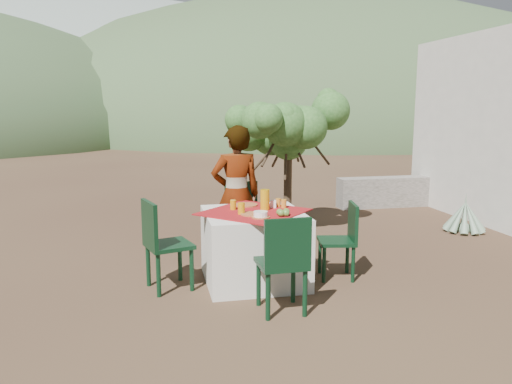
{
  "coord_description": "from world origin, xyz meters",
  "views": [
    {
      "loc": [
        -1.04,
        -5.03,
        1.85
      ],
      "look_at": [
        0.1,
        0.38,
        0.9
      ],
      "focal_mm": 35.0,
      "sensor_mm": 36.0,
      "label": 1
    }
  ],
  "objects_px": {
    "table": "(254,246)",
    "shrub_tree": "(291,135)",
    "chair_far": "(243,215)",
    "chair_right": "(343,237)",
    "person": "(236,195)",
    "agave": "(465,217)",
    "juice_pitcher": "(265,200)",
    "chair_left": "(161,241)",
    "chair_near": "(284,260)"
  },
  "relations": [
    {
      "from": "table",
      "to": "shrub_tree",
      "type": "height_order",
      "value": "shrub_tree"
    },
    {
      "from": "shrub_tree",
      "to": "chair_far",
      "type": "bearing_deg",
      "value": -133.88
    },
    {
      "from": "chair_right",
      "to": "chair_far",
      "type": "bearing_deg",
      "value": -129.86
    },
    {
      "from": "person",
      "to": "agave",
      "type": "height_order",
      "value": "person"
    },
    {
      "from": "person",
      "to": "juice_pitcher",
      "type": "bearing_deg",
      "value": 101.68
    },
    {
      "from": "chair_left",
      "to": "chair_right",
      "type": "height_order",
      "value": "chair_left"
    },
    {
      "from": "chair_right",
      "to": "chair_left",
      "type": "bearing_deg",
      "value": -80.05
    },
    {
      "from": "chair_left",
      "to": "agave",
      "type": "height_order",
      "value": "chair_left"
    },
    {
      "from": "chair_near",
      "to": "chair_left",
      "type": "distance_m",
      "value": 1.35
    },
    {
      "from": "chair_far",
      "to": "juice_pitcher",
      "type": "bearing_deg",
      "value": -87.8
    },
    {
      "from": "chair_far",
      "to": "person",
      "type": "bearing_deg",
      "value": -117.16
    },
    {
      "from": "agave",
      "to": "juice_pitcher",
      "type": "xyz_separation_m",
      "value": [
        -3.37,
        -1.37,
        0.65
      ]
    },
    {
      "from": "table",
      "to": "chair_near",
      "type": "bearing_deg",
      "value": -84.84
    },
    {
      "from": "chair_right",
      "to": "person",
      "type": "relative_size",
      "value": 0.5
    },
    {
      "from": "juice_pitcher",
      "to": "shrub_tree",
      "type": "bearing_deg",
      "value": 66.38
    },
    {
      "from": "chair_near",
      "to": "juice_pitcher",
      "type": "bearing_deg",
      "value": -94.69
    },
    {
      "from": "chair_far",
      "to": "agave",
      "type": "relative_size",
      "value": 1.39
    },
    {
      "from": "chair_right",
      "to": "shrub_tree",
      "type": "bearing_deg",
      "value": -168.38
    },
    {
      "from": "person",
      "to": "juice_pitcher",
      "type": "relative_size",
      "value": 7.53
    },
    {
      "from": "chair_near",
      "to": "agave",
      "type": "xyz_separation_m",
      "value": [
        3.42,
        2.34,
        -0.28
      ]
    },
    {
      "from": "chair_far",
      "to": "shrub_tree",
      "type": "bearing_deg",
      "value": 44.4
    },
    {
      "from": "chair_left",
      "to": "chair_near",
      "type": "bearing_deg",
      "value": -145.43
    },
    {
      "from": "shrub_tree",
      "to": "agave",
      "type": "xyz_separation_m",
      "value": [
        2.56,
        -0.49,
        -1.22
      ]
    },
    {
      "from": "table",
      "to": "shrub_tree",
      "type": "bearing_deg",
      "value": 63.76
    },
    {
      "from": "table",
      "to": "chair_right",
      "type": "distance_m",
      "value": 0.97
    },
    {
      "from": "chair_near",
      "to": "shrub_tree",
      "type": "height_order",
      "value": "shrub_tree"
    },
    {
      "from": "juice_pitcher",
      "to": "agave",
      "type": "bearing_deg",
      "value": 22.07
    },
    {
      "from": "chair_left",
      "to": "juice_pitcher",
      "type": "height_order",
      "value": "juice_pitcher"
    },
    {
      "from": "table",
      "to": "chair_left",
      "type": "height_order",
      "value": "chair_left"
    },
    {
      "from": "chair_left",
      "to": "shrub_tree",
      "type": "relative_size",
      "value": 0.51
    },
    {
      "from": "table",
      "to": "chair_near",
      "type": "distance_m",
      "value": 0.92
    },
    {
      "from": "chair_far",
      "to": "chair_right",
      "type": "bearing_deg",
      "value": -52.56
    },
    {
      "from": "chair_near",
      "to": "chair_right",
      "type": "bearing_deg",
      "value": -139.12
    },
    {
      "from": "chair_near",
      "to": "agave",
      "type": "distance_m",
      "value": 4.15
    },
    {
      "from": "chair_left",
      "to": "table",
      "type": "bearing_deg",
      "value": -102.7
    },
    {
      "from": "chair_far",
      "to": "table",
      "type": "bearing_deg",
      "value": -95.61
    },
    {
      "from": "chair_far",
      "to": "shrub_tree",
      "type": "xyz_separation_m",
      "value": [
        0.87,
        0.91,
        0.93
      ]
    },
    {
      "from": "shrub_tree",
      "to": "agave",
      "type": "distance_m",
      "value": 2.87
    },
    {
      "from": "chair_right",
      "to": "agave",
      "type": "relative_size",
      "value": 1.26
    },
    {
      "from": "chair_left",
      "to": "chair_far",
      "type": "bearing_deg",
      "value": -60.62
    },
    {
      "from": "agave",
      "to": "shrub_tree",
      "type": "bearing_deg",
      "value": 169.24
    },
    {
      "from": "table",
      "to": "juice_pitcher",
      "type": "bearing_deg",
      "value": 24.42
    },
    {
      "from": "chair_far",
      "to": "person",
      "type": "xyz_separation_m",
      "value": [
        -0.13,
        -0.28,
        0.31
      ]
    },
    {
      "from": "chair_right",
      "to": "juice_pitcher",
      "type": "bearing_deg",
      "value": -89.86
    },
    {
      "from": "chair_far",
      "to": "juice_pitcher",
      "type": "distance_m",
      "value": 1.01
    },
    {
      "from": "chair_far",
      "to": "chair_left",
      "type": "distance_m",
      "value": 1.49
    },
    {
      "from": "chair_far",
      "to": "agave",
      "type": "height_order",
      "value": "chair_far"
    },
    {
      "from": "table",
      "to": "chair_far",
      "type": "height_order",
      "value": "chair_far"
    },
    {
      "from": "person",
      "to": "juice_pitcher",
      "type": "xyz_separation_m",
      "value": [
        0.2,
        -0.66,
        0.05
      ]
    },
    {
      "from": "table",
      "to": "juice_pitcher",
      "type": "distance_m",
      "value": 0.51
    }
  ]
}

